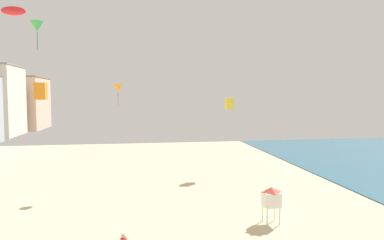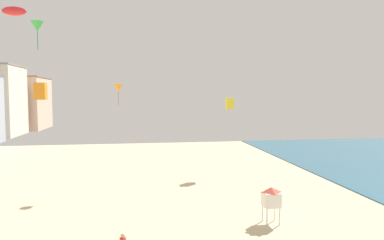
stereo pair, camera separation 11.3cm
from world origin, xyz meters
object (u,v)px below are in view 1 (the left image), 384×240
Objects in this scene: lifeguard_stand at (271,197)px; kite_green_delta at (37,26)px; kite_orange_delta at (118,88)px; kite_red_parafoil at (13,11)px; kite_yellow_box at (229,104)px; kite_orange_box at (41,91)px.

kite_green_delta reaches higher than lifeguard_stand.
kite_orange_delta is (-10.90, 12.31, 7.72)m from lifeguard_stand.
kite_red_parafoil is (-20.57, 13.58, 15.02)m from lifeguard_stand.
lifeguard_stand is 1.24× the size of kite_orange_delta.
kite_red_parafoil is at bearing -172.94° from kite_yellow_box.
lifeguard_stand is at bearing -17.28° from kite_green_delta.
kite_orange_box is 0.79× the size of kite_yellow_box.
kite_orange_box is at bearing -106.69° from kite_orange_delta.
kite_yellow_box is at bearing 18.05° from kite_orange_delta.
kite_yellow_box is at bearing 7.06° from kite_red_parafoil.
kite_red_parafoil is 1.76× the size of kite_yellow_box.
kite_orange_delta reaches higher than kite_yellow_box.
kite_yellow_box is (16.10, 16.90, -1.23)m from kite_orange_box.
kite_green_delta is at bearing -147.58° from kite_yellow_box.
kite_orange_box is 23.37m from kite_yellow_box.
kite_red_parafoil reaches higher than kite_green_delta.
lifeguard_stand is at bearing -94.66° from kite_yellow_box.
kite_red_parafoil is at bearing 112.24° from kite_orange_box.
kite_orange_delta is 2.04× the size of kite_orange_box.
kite_orange_box is 0.45× the size of kite_red_parafoil.
lifeguard_stand is at bearing -33.43° from kite_red_parafoil.
kite_orange_delta is at bearing 53.10° from kite_green_delta.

